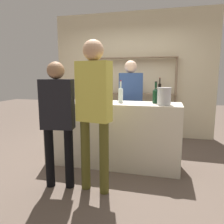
# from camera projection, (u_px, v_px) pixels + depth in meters

# --- Properties ---
(ground_plane) EXTENTS (16.00, 16.00, 0.00)m
(ground_plane) POSITION_uv_depth(u_px,v_px,m) (112.00, 164.00, 3.50)
(ground_plane) COLOR brown
(bar_counter) EXTENTS (2.07, 0.56, 0.99)m
(bar_counter) POSITION_uv_depth(u_px,v_px,m) (112.00, 134.00, 3.41)
(bar_counter) COLOR beige
(bar_counter) RESTS_ON ground_plane
(back_wall) EXTENTS (3.67, 0.12, 2.80)m
(back_wall) POSITION_uv_depth(u_px,v_px,m) (132.00, 75.00, 5.06)
(back_wall) COLOR beige
(back_wall) RESTS_ON ground_plane
(back_shelf) EXTENTS (2.01, 0.18, 1.80)m
(back_shelf) POSITION_uv_depth(u_px,v_px,m) (130.00, 85.00, 4.93)
(back_shelf) COLOR #897056
(back_shelf) RESTS_ON ground_plane
(counter_bottle_0) EXTENTS (0.08, 0.08, 0.34)m
(counter_bottle_0) POSITION_uv_depth(u_px,v_px,m) (95.00, 93.00, 3.42)
(counter_bottle_0) COLOR #0F1956
(counter_bottle_0) RESTS_ON bar_counter
(counter_bottle_1) EXTENTS (0.09, 0.09, 0.32)m
(counter_bottle_1) POSITION_uv_depth(u_px,v_px,m) (156.00, 95.00, 3.20)
(counter_bottle_1) COLOR black
(counter_bottle_1) RESTS_ON bar_counter
(counter_bottle_2) EXTENTS (0.07, 0.07, 0.33)m
(counter_bottle_2) POSITION_uv_depth(u_px,v_px,m) (121.00, 94.00, 3.30)
(counter_bottle_2) COLOR silver
(counter_bottle_2) RESTS_ON bar_counter
(ice_bucket) EXTENTS (0.20, 0.20, 0.24)m
(ice_bucket) POSITION_uv_depth(u_px,v_px,m) (164.00, 96.00, 3.04)
(ice_bucket) COLOR #B2B2B7
(ice_bucket) RESTS_ON bar_counter
(server_behind_counter) EXTENTS (0.44, 0.29, 1.66)m
(server_behind_counter) POSITION_uv_depth(u_px,v_px,m) (130.00, 99.00, 3.93)
(server_behind_counter) COLOR #121C33
(server_behind_counter) RESTS_ON ground_plane
(customer_left) EXTENTS (0.41, 0.23, 1.56)m
(customer_left) POSITION_uv_depth(u_px,v_px,m) (58.00, 115.00, 2.64)
(customer_left) COLOR black
(customer_left) RESTS_ON ground_plane
(customer_center) EXTENTS (0.42, 0.24, 1.79)m
(customer_center) POSITION_uv_depth(u_px,v_px,m) (94.00, 103.00, 2.52)
(customer_center) COLOR brown
(customer_center) RESTS_ON ground_plane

